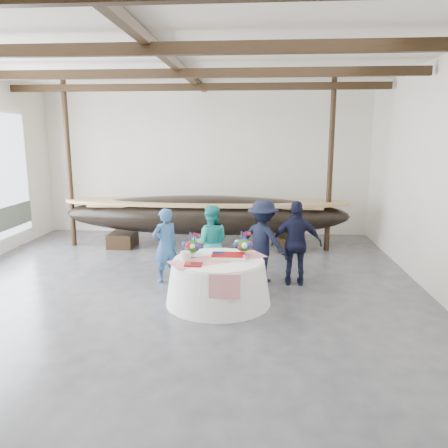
{
  "coord_description": "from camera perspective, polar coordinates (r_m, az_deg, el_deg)",
  "views": [
    {
      "loc": [
        1.6,
        -7.52,
        3.04
      ],
      "look_at": [
        0.92,
        1.5,
        1.2
      ],
      "focal_mm": 35.0,
      "sensor_mm": 36.0,
      "label": 1
    }
  ],
  "objects": [
    {
      "name": "wall_back",
      "position": [
        13.64,
        -2.46,
        8.17
      ],
      "size": [
        10.0,
        0.02,
        4.5
      ],
      "primitive_type": "cube",
      "color": "silver",
      "rests_on": "ground"
    },
    {
      "name": "ceiling",
      "position": [
        7.83,
        -8.19,
        22.16
      ],
      "size": [
        10.0,
        12.0,
        0.01
      ],
      "primitive_type": "cube",
      "color": "white",
      "rests_on": "wall_back"
    },
    {
      "name": "banquet_table",
      "position": [
        8.09,
        -0.75,
        -7.44
      ],
      "size": [
        1.93,
        1.93,
        0.83
      ],
      "color": "white",
      "rests_on": "ground"
    },
    {
      "name": "pavilion_structure",
      "position": [
        8.45,
        -6.99,
        17.98
      ],
      "size": [
        9.8,
        11.76,
        4.5
      ],
      "color": "black",
      "rests_on": "ground"
    },
    {
      "name": "longboat_display",
      "position": [
        11.84,
        -2.47,
        1.21
      ],
      "size": [
        7.73,
        1.55,
        1.45
      ],
      "color": "black",
      "rests_on": "ground"
    },
    {
      "name": "floor",
      "position": [
        8.27,
        -7.29,
        -10.16
      ],
      "size": [
        10.0,
        12.0,
        0.01
      ],
      "primitive_type": "cube",
      "color": "#3D3D42",
      "rests_on": "ground"
    },
    {
      "name": "guest_man_right",
      "position": [
        9.04,
        9.44,
        -2.51
      ],
      "size": [
        1.05,
        0.48,
        1.75
      ],
      "primitive_type": "imported",
      "rotation": [
        0.0,
        0.0,
        3.09
      ],
      "color": "black",
      "rests_on": "ground"
    },
    {
      "name": "guest_woman_blue",
      "position": [
        9.21,
        -7.69,
        -2.77
      ],
      "size": [
        0.68,
        0.65,
        1.57
      ],
      "primitive_type": "imported",
      "rotation": [
        0.0,
        0.0,
        3.82
      ],
      "color": "#295186",
      "rests_on": "ground"
    },
    {
      "name": "guest_man_left",
      "position": [
        9.15,
        5.08,
        -2.22
      ],
      "size": [
        1.3,
        1.15,
        1.75
      ],
      "primitive_type": "imported",
      "rotation": [
        0.0,
        0.0,
        2.58
      ],
      "color": "black",
      "rests_on": "ground"
    },
    {
      "name": "guest_woman_teal",
      "position": [
        9.2,
        -1.79,
        -2.49
      ],
      "size": [
        0.83,
        0.67,
        1.63
      ],
      "primitive_type": "imported",
      "rotation": [
        0.0,
        0.0,
        3.21
      ],
      "color": "teal",
      "rests_on": "ground"
    },
    {
      "name": "tabletop_items",
      "position": [
        8.06,
        -1.04,
        -3.33
      ],
      "size": [
        1.81,
        1.39,
        0.4
      ],
      "color": "red",
      "rests_on": "banquet_table"
    }
  ]
}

